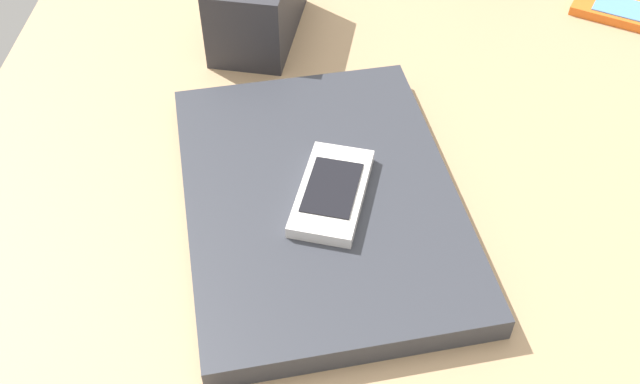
% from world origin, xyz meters
% --- Properties ---
extents(desk_surface, '(1.20, 0.80, 0.03)m').
position_xyz_m(desk_surface, '(0.00, 0.00, 0.01)').
color(desk_surface, tan).
rests_on(desk_surface, ground).
extents(laptop_closed, '(0.36, 0.29, 0.02)m').
position_xyz_m(laptop_closed, '(0.03, 0.05, 0.04)').
color(laptop_closed, '#33353D').
rests_on(laptop_closed, desk_surface).
extents(cell_phone_on_laptop, '(0.11, 0.07, 0.01)m').
position_xyz_m(cell_phone_on_laptop, '(0.02, 0.04, 0.06)').
color(cell_phone_on_laptop, silver).
rests_on(cell_phone_on_laptop, laptop_closed).
extents(cell_phone_on_desk, '(0.10, 0.13, 0.01)m').
position_xyz_m(cell_phone_on_desk, '(0.34, -0.29, 0.04)').
color(cell_phone_on_desk, orange).
rests_on(cell_phone_on_desk, desk_surface).
extents(desk_organizer, '(0.16, 0.10, 0.08)m').
position_xyz_m(desk_organizer, '(0.29, 0.13, 0.07)').
color(desk_organizer, '#2D2D33').
rests_on(desk_organizer, desk_surface).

